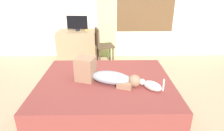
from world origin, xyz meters
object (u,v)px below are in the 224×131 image
at_px(desk, 77,46).
at_px(bed, 106,93).
at_px(cat, 151,85).
at_px(tv_monitor, 77,23).
at_px(person_lying, 104,75).
at_px(chair_by_desk, 102,44).
at_px(cup, 86,29).

bearing_deg(desk, bed, -69.82).
relative_size(cat, tv_monitor, 0.61).
bearing_deg(person_lying, desk, 109.21).
distance_m(person_lying, chair_by_desk, 1.71).
height_order(cat, chair_by_desk, chair_by_desk).
bearing_deg(cup, desk, -173.87).
xyz_separation_m(person_lying, tv_monitor, (-0.67, 2.01, 0.38)).
xyz_separation_m(desk, tv_monitor, (0.04, -0.00, 0.55)).
bearing_deg(chair_by_desk, cup, 139.17).
relative_size(cat, chair_by_desk, 0.34).
relative_size(cup, chair_by_desk, 0.11).
xyz_separation_m(tv_monitor, cup, (0.19, 0.02, -0.13)).
xyz_separation_m(desk, chair_by_desk, (0.61, -0.31, 0.14)).
bearing_deg(person_lying, cup, 103.21).
xyz_separation_m(person_lying, chair_by_desk, (-0.09, 1.70, -0.03)).
height_order(cat, desk, desk).
bearing_deg(desk, tv_monitor, -0.00).
relative_size(bed, cup, 20.65).
xyz_separation_m(bed, person_lying, (-0.02, -0.06, 0.33)).
relative_size(desk, cup, 9.34).
bearing_deg(chair_by_desk, cat, -69.63).
bearing_deg(cup, bed, -75.96).
height_order(person_lying, cat, person_lying).
xyz_separation_m(cat, desk, (-1.33, 2.24, -0.13)).
relative_size(person_lying, desk, 1.04).
distance_m(bed, chair_by_desk, 1.67).
bearing_deg(chair_by_desk, tv_monitor, 151.69).
distance_m(cat, tv_monitor, 2.62).
distance_m(tv_monitor, chair_by_desk, 0.77).
relative_size(person_lying, tv_monitor, 1.94).
relative_size(cat, cup, 3.07).
bearing_deg(tv_monitor, bed, -70.73).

